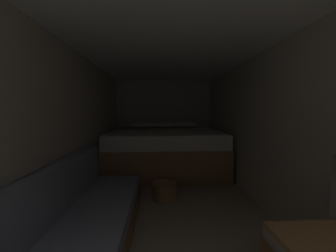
{
  "coord_description": "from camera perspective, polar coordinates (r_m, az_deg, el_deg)",
  "views": [
    {
      "loc": [
        -0.15,
        -0.2,
        1.24
      ],
      "look_at": [
        -0.0,
        2.8,
        1.02
      ],
      "focal_mm": 22.42,
      "sensor_mm": 36.0,
      "label": 1
    }
  ],
  "objects": [
    {
      "name": "wall_back",
      "position": [
        5.25,
        -1.18,
        1.49
      ],
      "size": [
        2.43,
        0.05,
        1.99
      ],
      "primitive_type": "cube",
      "color": "beige",
      "rests_on": "ground"
    },
    {
      "name": "bed",
      "position": [
        4.36,
        -0.79,
        -6.65
      ],
      "size": [
        2.21,
        1.82,
        0.99
      ],
      "color": "#9E7247",
      "rests_on": "ground"
    },
    {
      "name": "ground_plane",
      "position": [
        2.79,
        0.63,
        -22.23
      ],
      "size": [
        7.44,
        7.44,
        0.0
      ],
      "primitive_type": "plane",
      "color": "#A39984"
    },
    {
      "name": "wall_right",
      "position": [
        2.85,
        25.36,
        -1.21
      ],
      "size": [
        0.05,
        5.44,
        1.99
      ],
      "primitive_type": "cube",
      "color": "beige",
      "rests_on": "ground"
    },
    {
      "name": "ceiling_slab",
      "position": [
        2.62,
        0.67,
        21.34
      ],
      "size": [
        2.43,
        5.44,
        0.05
      ],
      "primitive_type": "cube",
      "color": "white",
      "rests_on": "wall_left"
    },
    {
      "name": "wall_left",
      "position": [
        2.72,
        -25.34,
        -1.46
      ],
      "size": [
        0.05,
        5.44,
        1.99
      ],
      "primitive_type": "cube",
      "color": "beige",
      "rests_on": "ground"
    },
    {
      "name": "wicker_basket",
      "position": [
        3.08,
        -0.89,
        -17.22
      ],
      "size": [
        0.35,
        0.35,
        0.24
      ],
      "color": "olive",
      "rests_on": "ground"
    },
    {
      "name": "sofa_left",
      "position": [
        2.01,
        -25.35,
        -26.85
      ],
      "size": [
        0.74,
        2.96,
        0.75
      ],
      "color": "olive",
      "rests_on": "ground"
    }
  ]
}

